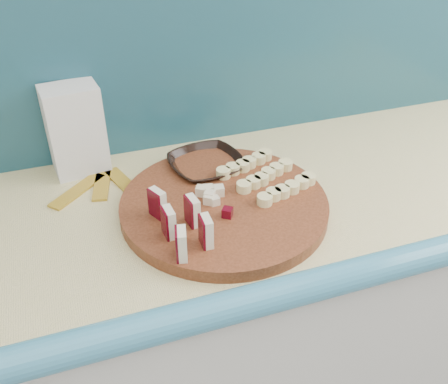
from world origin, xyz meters
TOP-DOWN VIEW (x-y plane):
  - kitchen_counter at (0.10, 1.50)m, footprint 2.20×0.63m
  - backsplash at (0.10, 1.79)m, footprint 2.20×0.02m
  - cutting_board at (0.29, 1.46)m, footprint 0.57×0.57m
  - apple_wedges at (0.17, 1.38)m, footprint 0.10×0.18m
  - apple_chunks at (0.26, 1.45)m, footprint 0.06×0.07m
  - banana_slices at (0.40, 1.51)m, footprint 0.20×0.20m
  - brown_bowl at (0.29, 1.61)m, footprint 0.19×0.19m
  - flour_bag at (0.02, 1.73)m, footprint 0.13×0.10m
  - banana_peel at (0.05, 1.64)m, footprint 0.21×0.19m

SIDE VIEW (x-z plane):
  - kitchen_counter at x=0.10m, z-range 0.00..0.91m
  - banana_peel at x=0.05m, z-range 0.91..0.92m
  - cutting_board at x=0.29m, z-range 0.91..0.94m
  - brown_bowl at x=0.29m, z-range 0.91..0.95m
  - banana_slices at x=0.40m, z-range 0.94..0.96m
  - apple_chunks at x=0.26m, z-range 0.94..0.96m
  - apple_wedges at x=0.17m, z-range 0.94..1.00m
  - flour_bag at x=0.02m, z-range 0.91..1.12m
  - backsplash at x=0.10m, z-range 0.91..1.41m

